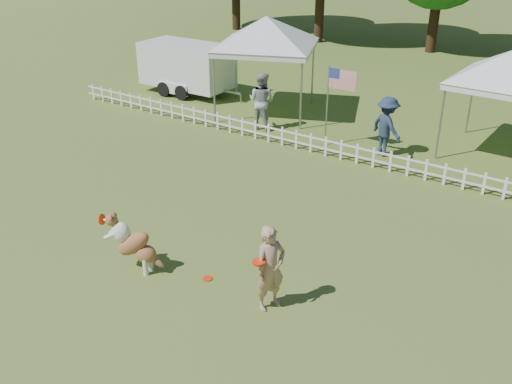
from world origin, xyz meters
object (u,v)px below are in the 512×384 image
canopy_tent_left (266,67)px  handler (270,268)px  spectator_b (387,127)px  canopy_tent_right (506,105)px  spectator_a (262,101)px  flag_pole (327,107)px  dog (134,244)px  cargo_trailer (187,68)px  frisbee_on_turf (208,278)px

canopy_tent_left → handler: bearing=-78.0°
canopy_tent_left → spectator_b: 5.33m
spectator_b → handler: bearing=126.7°
canopy_tent_right → spectator_a: 7.32m
flag_pole → canopy_tent_left: bearing=154.4°
handler → dog: handler is taller
canopy_tent_left → flag_pole: size_ratio=1.33×
handler → canopy_tent_right: bearing=12.4°
handler → cargo_trailer: bearing=67.9°
frisbee_on_turf → spectator_b: 7.97m
canopy_tent_right → cargo_trailer: size_ratio=0.68×
dog → spectator_b: 8.62m
dog → cargo_trailer: (-7.38, 10.17, 0.38)m
dog → frisbee_on_turf: 1.58m
handler → spectator_a: bearing=56.2°
cargo_trailer → dog: bearing=-55.2°
handler → canopy_tent_left: size_ratio=0.50×
canopy_tent_right → spectator_b: bearing=-143.2°
flag_pole → frisbee_on_turf: bearing=-77.8°
flag_pole → handler: bearing=-67.7°
cargo_trailer → flag_pole: (7.21, -1.99, 0.24)m
dog → flag_pole: bearing=73.1°
frisbee_on_turf → canopy_tent_right: bearing=72.9°
canopy_tent_right → flag_pole: canopy_tent_right is taller
canopy_tent_left → cargo_trailer: (-3.93, 0.35, -0.65)m
canopy_tent_left → frisbee_on_turf: bearing=-84.6°
cargo_trailer → spectator_a: bearing=-22.4°
dog → handler: bearing=-7.8°
frisbee_on_turf → canopy_tent_left: (-4.81, 9.28, 1.63)m
dog → cargo_trailer: size_ratio=0.27×
canopy_tent_left → spectator_b: (5.10, -1.36, -0.76)m
canopy_tent_left → cargo_trailer: size_ratio=0.73×
frisbee_on_turf → flag_pole: bearing=101.3°
spectator_a → dog: bearing=103.2°
frisbee_on_turf → spectator_b: bearing=87.9°
spectator_b → spectator_a: bearing=30.0°
canopy_tent_left → flag_pole: canopy_tent_left is taller
frisbee_on_turf → spectator_a: size_ratio=0.11×
cargo_trailer → spectator_a: cargo_trailer is taller
canopy_tent_right → spectator_a: canopy_tent_right is taller
dog → spectator_b: bearing=60.9°
canopy_tent_right → cargo_trailer: bearing=-177.3°
handler → canopy_tent_right: (1.54, 9.86, 0.70)m
dog → canopy_tent_left: canopy_tent_left is taller
frisbee_on_turf → spectator_a: 8.79m
frisbee_on_turf → cargo_trailer: cargo_trailer is taller
canopy_tent_left → spectator_a: 1.85m
canopy_tent_right → dog: bearing=-111.1°
frisbee_on_turf → cargo_trailer: 13.04m
handler → spectator_b: spectator_b is taller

